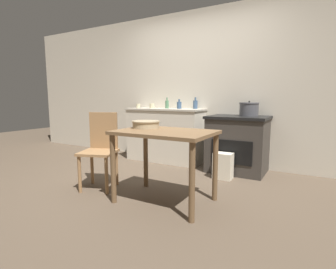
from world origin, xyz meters
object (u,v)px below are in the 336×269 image
Objects in this scene: chair at (101,148)px; flour_sack at (223,166)px; bottle_far_left at (179,105)px; bottle_left at (195,104)px; bottle_mid_left at (167,104)px; stock_pot at (249,109)px; mixing_bowl_large at (146,124)px; stove at (237,144)px; work_table at (165,142)px; cup_center_left at (152,106)px; cup_center at (138,106)px.

chair reaches higher than flour_sack.
flour_sack is at bearing -29.75° from bottle_far_left.
bottle_left is 1.02× the size of bottle_mid_left.
bottle_far_left is at bearing 179.16° from stock_pot.
mixing_bowl_large is at bearing -12.40° from chair.
mixing_bowl_large is (-0.66, -1.43, 0.39)m from stove.
bottle_mid_left is at bearing 155.04° from flour_sack.
work_table is at bearing -60.65° from bottle_mid_left.
cup_center_left is at bearing 178.94° from stove.
bottle_left reaches higher than cup_center.
stove is at bearing -1.06° from cup_center_left.
flour_sack is at bearing -98.52° from stove.
flour_sack is at bearing -42.85° from bottle_left.
bottle_mid_left reaches higher than cup_center.
chair is 2.18m from stock_pot.
cup_center_left reaches higher than chair.
mixing_bowl_large is 1.59m from bottle_far_left.
chair is 1.65m from cup_center.
flour_sack is 4.11× the size of cup_center_left.
chair is 3.27× the size of stock_pot.
stove is at bearing 76.95° from work_table.
chair is 1.88m from bottle_left.
cup_center is (-1.13, 1.40, 0.15)m from mixing_bowl_large.
stock_pot is 1.74× the size of bottle_far_left.
bottle_left is at bearing 171.68° from stock_pot.
work_table is 6.18× the size of bottle_far_left.
cup_center_left is (-0.26, 1.55, 0.47)m from chair.
stock_pot is 1.17m from bottle_far_left.
bottle_left is at bearing 137.15° from flour_sack.
flour_sack is 1.86× the size of bottle_left.
mixing_bowl_large is at bearing -117.49° from stock_pot.
stock_pot is at bearing -1.11° from bottle_mid_left.
work_table is 11.46× the size of cup_center_left.
cup_center_left is (-0.26, -0.09, -0.03)m from bottle_mid_left.
stove is 1.62m from mixing_bowl_large.
bottle_mid_left is at bearing 69.18° from chair.
bottle_mid_left is 0.54m from cup_center.
cup_center_left reaches higher than cup_center.
mixing_bowl_large is (-0.31, 0.10, 0.17)m from work_table.
chair is 5.71× the size of bottle_far_left.
bottle_mid_left is 0.27m from cup_center_left.
bottle_mid_left is at bearing 119.35° from work_table.
cup_center_left reaches higher than flour_sack.
chair is at bearing -70.93° from cup_center.
bottle_mid_left is 2.43× the size of cup_center.
work_table is 3.16× the size of mixing_bowl_large.
chair is 2.58× the size of flour_sack.
stove is at bearing 81.48° from flour_sack.
flour_sack is (-0.07, -0.45, -0.24)m from stove.
cup_center is at bearing 88.22° from chair.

